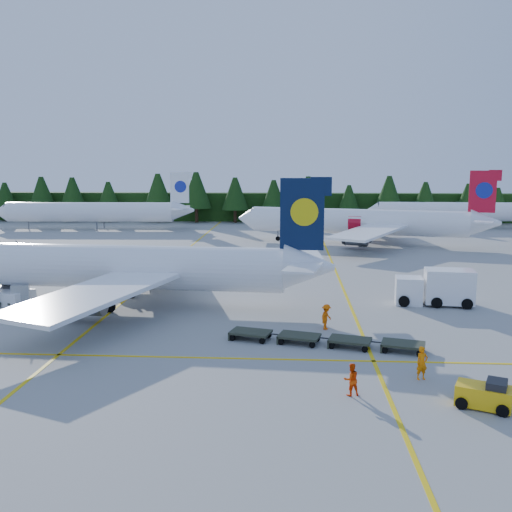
# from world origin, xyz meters

# --- Properties ---
(ground) EXTENTS (320.00, 320.00, 0.00)m
(ground) POSITION_xyz_m (0.00, 0.00, 0.00)
(ground) COLOR #9A9A95
(ground) RESTS_ON ground
(taxi_stripe_a) EXTENTS (0.25, 120.00, 0.01)m
(taxi_stripe_a) POSITION_xyz_m (-14.00, 20.00, 0.01)
(taxi_stripe_a) COLOR yellow
(taxi_stripe_a) RESTS_ON ground
(taxi_stripe_b) EXTENTS (0.25, 120.00, 0.01)m
(taxi_stripe_b) POSITION_xyz_m (6.00, 20.00, 0.01)
(taxi_stripe_b) COLOR yellow
(taxi_stripe_b) RESTS_ON ground
(taxi_stripe_cross) EXTENTS (80.00, 0.25, 0.01)m
(taxi_stripe_cross) POSITION_xyz_m (0.00, -6.00, 0.01)
(taxi_stripe_cross) COLOR yellow
(taxi_stripe_cross) RESTS_ON ground
(treeline_hedge) EXTENTS (220.00, 4.00, 6.00)m
(treeline_hedge) POSITION_xyz_m (0.00, 82.00, 3.00)
(treeline_hedge) COLOR black
(treeline_hedge) RESTS_ON ground
(airliner_navy) EXTENTS (37.78, 31.01, 10.98)m
(airliner_navy) POSITION_xyz_m (-16.23, 7.33, 3.30)
(airliner_navy) COLOR white
(airliner_navy) RESTS_ON ground
(airliner_red) EXTENTS (37.80, 30.72, 11.20)m
(airliner_red) POSITION_xyz_m (10.16, 47.23, 3.37)
(airliner_red) COLOR white
(airliner_red) RESTS_ON ground
(airliner_far_left) EXTENTS (36.54, 5.08, 10.62)m
(airliner_far_left) POSITION_xyz_m (-37.51, 63.74, 3.33)
(airliner_far_left) COLOR white
(airliner_far_left) RESTS_ON ground
(airliner_far_right) EXTENTS (35.68, 4.18, 10.38)m
(airliner_far_right) POSITION_xyz_m (31.76, 69.89, 3.25)
(airliner_far_right) COLOR white
(airliner_far_right) RESTS_ON ground
(airstairs) EXTENTS (5.26, 7.14, 4.25)m
(airstairs) POSITION_xyz_m (-24.02, 7.45, 0.92)
(airstairs) COLOR white
(airstairs) RESTS_ON ground
(service_truck) EXTENTS (6.73, 3.09, 3.14)m
(service_truck) POSITION_xyz_m (13.29, 8.89, 1.55)
(service_truck) COLOR white
(service_truck) RESTS_ON ground
(baggage_tug) EXTENTS (2.99, 2.36, 1.41)m
(baggage_tug) POSITION_xyz_m (10.58, -12.53, 0.69)
(baggage_tug) COLOR yellow
(baggage_tug) RESTS_ON ground
(dolly_train) EXTENTS (13.20, 4.41, 0.16)m
(dolly_train) POSITION_xyz_m (3.12, -2.98, 0.51)
(dolly_train) COLOR #2E3425
(dolly_train) RESTS_ON ground
(uld_pair) EXTENTS (5.05, 2.74, 1.57)m
(uld_pair) POSITION_xyz_m (-23.69, 6.12, 1.06)
(uld_pair) COLOR #2E3425
(uld_pair) RESTS_ON ground
(crew_a) EXTENTS (0.81, 0.67, 1.93)m
(crew_a) POSITION_xyz_m (8.27, -8.86, 0.96)
(crew_a) COLOR orange
(crew_a) RESTS_ON ground
(crew_b) EXTENTS (1.02, 0.90, 1.76)m
(crew_b) POSITION_xyz_m (4.03, -11.37, 0.88)
(crew_b) COLOR #EF4005
(crew_b) RESTS_ON ground
(crew_c) EXTENTS (0.86, 0.95, 1.90)m
(crew_c) POSITION_xyz_m (3.47, 0.76, 0.95)
(crew_c) COLOR #FF5F05
(crew_c) RESTS_ON ground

